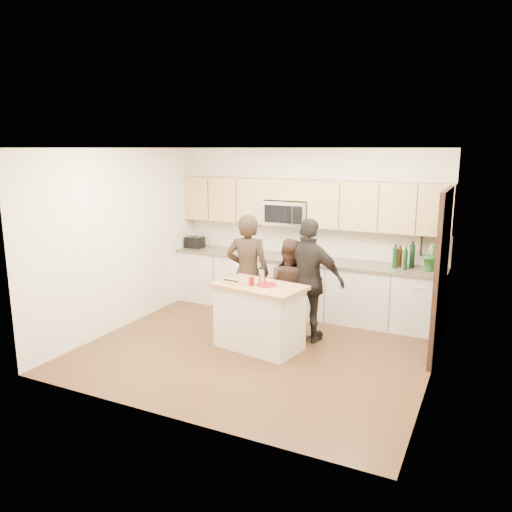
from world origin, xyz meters
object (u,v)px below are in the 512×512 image
at_px(woman_center, 290,289).
at_px(toaster, 195,242).
at_px(woman_right, 309,281).
at_px(island, 259,316).
at_px(woman_left, 248,273).

bearing_deg(woman_center, toaster, -14.26).
bearing_deg(woman_right, island, 49.78).
height_order(island, woman_right, woman_right).
distance_m(woman_left, woman_right, 0.96).
xyz_separation_m(woman_left, woman_right, (0.96, 0.00, -0.00)).
relative_size(island, toaster, 4.19).
bearing_deg(island, toaster, 151.84).
relative_size(woman_left, woman_right, 1.00).
distance_m(woman_left, woman_center, 0.69).
relative_size(toaster, woman_right, 0.18).
bearing_deg(woman_right, woman_left, 2.50).
xyz_separation_m(island, woman_center, (0.22, 0.55, 0.28)).
bearing_deg(toaster, woman_center, -24.99).
distance_m(woman_center, woman_right, 0.32).
relative_size(island, woman_left, 0.74).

